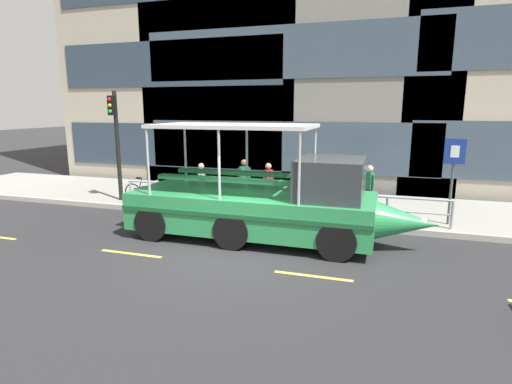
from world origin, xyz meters
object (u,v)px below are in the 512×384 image
at_px(pedestrian_near_stern, 202,179).
at_px(duck_tour_boat, 268,204).
at_px(pedestrian_near_bow, 369,184).
at_px(pedestrian_mid_right, 244,177).
at_px(leaned_bicycle, 144,192).
at_px(pedestrian_mid_left, 268,180).
at_px(traffic_light_pole, 116,135).
at_px(parking_sign, 453,167).

bearing_deg(pedestrian_near_stern, duck_tour_boat, -39.24).
bearing_deg(duck_tour_boat, pedestrian_near_bow, 51.63).
bearing_deg(pedestrian_mid_right, pedestrian_near_stern, -160.86).
relative_size(leaned_bicycle, pedestrian_mid_left, 1.09).
distance_m(pedestrian_mid_left, pedestrian_near_stern, 2.52).
bearing_deg(traffic_light_pole, duck_tour_boat, -19.24).
xyz_separation_m(traffic_light_pole, pedestrian_near_stern, (3.34, 0.42, -1.61)).
height_order(leaned_bicycle, pedestrian_near_bow, pedestrian_near_bow).
bearing_deg(traffic_light_pole, pedestrian_mid_left, 8.06).
bearing_deg(leaned_bicycle, traffic_light_pole, 179.97).
distance_m(traffic_light_pole, pedestrian_near_stern, 3.73).
bearing_deg(parking_sign, leaned_bicycle, -178.89).
distance_m(parking_sign, pedestrian_mid_right, 7.09).
height_order(parking_sign, pedestrian_near_stern, parking_sign).
bearing_deg(traffic_light_pole, pedestrian_near_stern, 7.23).
relative_size(parking_sign, duck_tour_boat, 0.31).
distance_m(pedestrian_near_bow, pedestrian_near_stern, 6.08).
height_order(leaned_bicycle, pedestrian_near_stern, pedestrian_near_stern).
relative_size(pedestrian_mid_left, pedestrian_near_stern, 1.03).
bearing_deg(leaned_bicycle, pedestrian_mid_right, 14.24).
bearing_deg(pedestrian_mid_right, traffic_light_pole, -168.94).
bearing_deg(traffic_light_pole, parking_sign, 1.00).
xyz_separation_m(parking_sign, leaned_bicycle, (-10.74, -0.21, -1.43)).
bearing_deg(duck_tour_boat, traffic_light_pole, 160.76).
relative_size(pedestrian_mid_left, pedestrian_mid_right, 0.95).
xyz_separation_m(pedestrian_mid_right, pedestrian_near_stern, (-1.51, -0.53, -0.08)).
distance_m(traffic_light_pole, leaned_bicycle, 2.44).
xyz_separation_m(leaned_bicycle, pedestrian_mid_right, (3.74, 0.95, 0.64)).
relative_size(parking_sign, pedestrian_near_bow, 1.61).
height_order(traffic_light_pole, leaned_bicycle, traffic_light_pole).
distance_m(leaned_bicycle, pedestrian_near_stern, 2.33).
height_order(duck_tour_boat, pedestrian_near_bow, duck_tour_boat).
height_order(traffic_light_pole, pedestrian_mid_right, traffic_light_pole).
distance_m(leaned_bicycle, pedestrian_near_bow, 8.36).
distance_m(traffic_light_pole, pedestrian_mid_right, 5.17).
xyz_separation_m(traffic_light_pole, pedestrian_near_bow, (9.39, 1.00, -1.55)).
bearing_deg(pedestrian_near_bow, leaned_bicycle, -173.08).
height_order(pedestrian_mid_left, pedestrian_near_stern, pedestrian_mid_left).
xyz_separation_m(leaned_bicycle, duck_tour_boat, (5.62, -2.35, 0.49)).
height_order(parking_sign, pedestrian_mid_right, parking_sign).
bearing_deg(pedestrian_mid_left, duck_tour_boat, -74.10).
distance_m(duck_tour_boat, pedestrian_near_bow, 4.28).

